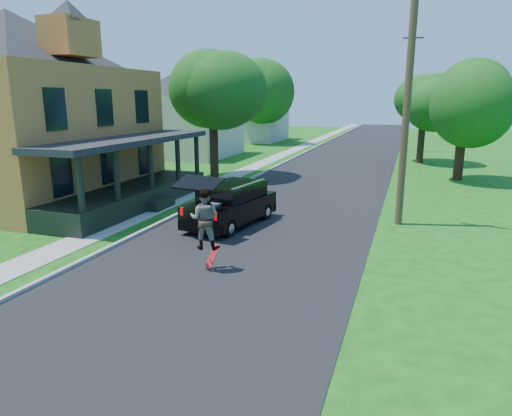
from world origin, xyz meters
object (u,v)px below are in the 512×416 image
(skateboarder, at_px, (205,219))
(tree_right_near, at_px, (465,93))
(utility_pole_near, at_px, (407,102))
(black_suv, at_px, (231,204))

(skateboarder, distance_m, tree_right_near, 20.61)
(utility_pole_near, bearing_deg, black_suv, -148.60)
(skateboarder, xyz_separation_m, tree_right_near, (8.08, 18.61, 3.62))
(skateboarder, distance_m, utility_pole_near, 9.14)
(black_suv, relative_size, utility_pole_near, 0.54)
(skateboarder, xyz_separation_m, utility_pole_near, (5.07, 6.92, 3.15))
(tree_right_near, bearing_deg, black_suv, -123.37)
(black_suv, xyz_separation_m, utility_pole_near, (6.17, 2.24, 3.84))
(tree_right_near, height_order, utility_pole_near, utility_pole_near)
(tree_right_near, distance_m, utility_pole_near, 12.09)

